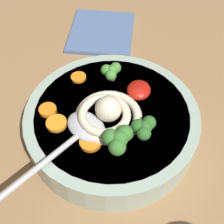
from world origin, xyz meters
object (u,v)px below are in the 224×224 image
Objects in this scene: soup_spoon at (82,133)px; folded_napkin at (102,32)px; noodle_pile at (107,114)px; soup_bowl at (112,122)px.

soup_spoon reaches higher than folded_napkin.
soup_bowl is at bearing 171.12° from noodle_pile.
soup_spoon is at bearing -36.66° from noodle_pile.
folded_napkin is (-29.57, -5.80, -5.54)cm from soup_spoon.
noodle_pile reaches higher than soup_spoon.
noodle_pile is (1.60, -0.25, 3.81)cm from soup_bowl.
noodle_pile is at bearing 172.67° from soup_spoon.
soup_bowl reaches higher than folded_napkin.
soup_bowl is at bearing -180.00° from soup_spoon.
noodle_pile is 28.01cm from folded_napkin.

